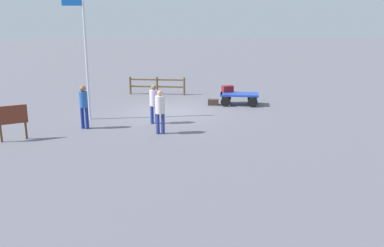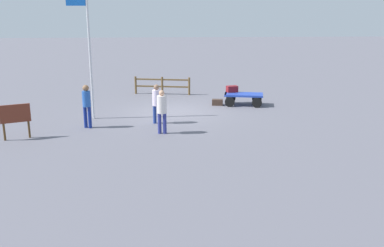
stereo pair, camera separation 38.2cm
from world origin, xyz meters
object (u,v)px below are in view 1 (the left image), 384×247
suitcase_tan (213,102)px  flagpole (84,48)px  worker_trailing (154,101)px  suitcase_dark (228,89)px  worker_supervisor (84,103)px  worker_lead (160,108)px  signboard (12,117)px  luggage_cart (239,97)px

suitcase_tan → flagpole: 7.02m
worker_trailing → suitcase_dark: bearing=-134.8°
worker_supervisor → flagpole: 2.60m
suitcase_dark → flagpole: (6.70, 2.79, 2.37)m
worker_lead → flagpole: (3.12, -2.60, 2.10)m
suitcase_dark → worker_lead: bearing=56.4°
worker_supervisor → signboard: (2.36, 1.42, -0.17)m
suitcase_tan → worker_trailing: 4.62m
worker_supervisor → signboard: 2.76m
worker_supervisor → flagpole: flagpole is taller
flagpole → signboard: bearing=52.8°
worker_trailing → signboard: 5.51m
worker_trailing → signboard: size_ratio=1.27×
flagpole → signboard: 4.37m
signboard → luggage_cart: bearing=-150.8°
suitcase_tan → flagpole: (5.90, 2.37, 2.97)m
worker_lead → worker_trailing: (0.22, -1.56, -0.03)m
worker_trailing → flagpole: size_ratio=0.31×
suitcase_dark → flagpole: 7.63m
worker_supervisor → flagpole: (0.09, -1.56, 2.08)m
suitcase_dark → signboard: bearing=32.8°
luggage_cart → flagpole: bearing=17.7°
suitcase_dark → worker_lead: size_ratio=0.36×
worker_trailing → flagpole: 3.75m
suitcase_dark → worker_trailing: (3.80, 3.83, 0.23)m
worker_lead → worker_supervisor: (3.03, -1.04, 0.03)m
worker_supervisor → worker_lead: bearing=161.0°
signboard → worker_trailing: bearing=-159.4°
worker_trailing → signboard: (5.16, 1.94, -0.11)m
worker_lead → worker_trailing: worker_lead is taller
suitcase_tan → signboard: size_ratio=0.44×
suitcase_tan → signboard: bearing=33.2°
suitcase_tan → worker_trailing: size_ratio=0.35×
worker_lead → luggage_cart: bearing=-129.8°
worker_trailing → flagpole: (2.90, -1.04, 2.14)m
luggage_cart → worker_supervisor: 8.11m
worker_lead → suitcase_dark: bearing=-123.6°
worker_supervisor → suitcase_tan: bearing=-145.9°
flagpole → worker_lead: bearing=140.2°
suitcase_tan → worker_lead: size_ratio=0.34×
suitcase_dark → flagpole: size_ratio=0.11×
luggage_cart → suitcase_tan: bearing=-2.9°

